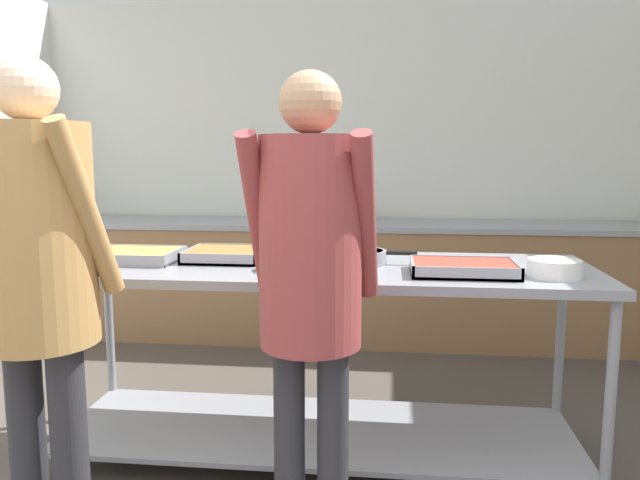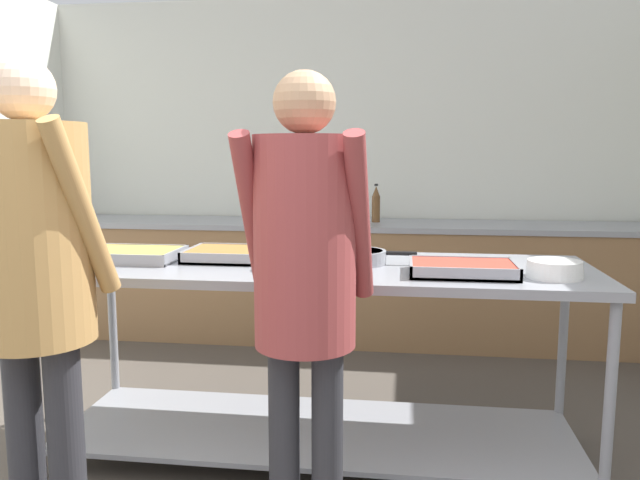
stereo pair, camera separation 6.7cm
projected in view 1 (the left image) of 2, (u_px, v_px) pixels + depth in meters
name	position (u px, v px, depth m)	size (l,w,h in m)	color
wall_rear	(335.00, 166.00, 5.06)	(4.85, 0.06, 2.65)	silver
back_counter	(330.00, 280.00, 4.82)	(4.69, 0.65, 0.91)	olive
serving_counter	(318.00, 328.00, 2.90)	(2.49, 0.84, 0.93)	gray
serving_tray_vegetables	(130.00, 256.00, 2.95)	(0.46, 0.33, 0.05)	gray
serving_tray_greens	(226.00, 255.00, 2.98)	(0.36, 0.33, 0.05)	gray
broccoli_bowl	(282.00, 263.00, 2.72)	(0.19, 0.19, 0.09)	silver
sauce_pan	(359.00, 256.00, 2.88)	(0.39, 0.25, 0.06)	gray
serving_tray_roast	(463.00, 268.00, 2.64)	(0.44, 0.30, 0.05)	gray
plate_stack	(555.00, 268.00, 2.58)	(0.23, 0.23, 0.07)	white
guest_serving_left	(37.00, 262.00, 2.08)	(0.53, 0.40, 1.75)	#2D2D33
guest_serving_right	(311.00, 265.00, 2.12)	(0.46, 0.35, 1.71)	#2D2D33
water_bottle	(370.00, 204.00, 4.74)	(0.06, 0.06, 0.29)	brown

